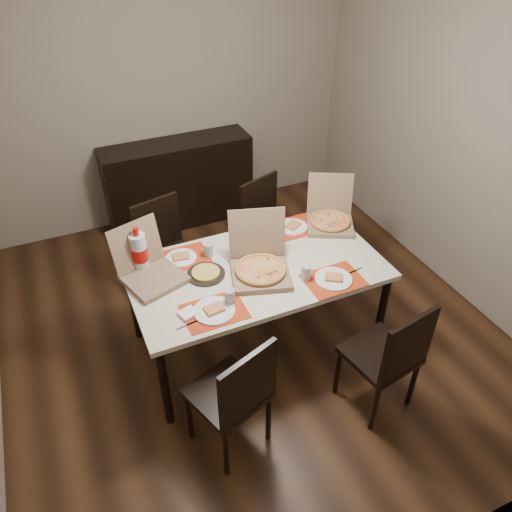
# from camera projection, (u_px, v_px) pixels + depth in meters

# --- Properties ---
(ground) EXTENTS (3.80, 4.00, 0.02)m
(ground) POSITION_uv_depth(u_px,v_px,m) (247.00, 326.00, 4.16)
(ground) COLOR #3C2312
(ground) RESTS_ON ground
(room_walls) EXTENTS (3.84, 4.02, 2.62)m
(room_walls) POSITION_uv_depth(u_px,v_px,m) (220.00, 104.00, 3.43)
(room_walls) COLOR gray
(room_walls) RESTS_ON ground
(sideboard) EXTENTS (1.50, 0.40, 0.90)m
(sideboard) POSITION_uv_depth(u_px,v_px,m) (179.00, 183.00, 5.18)
(sideboard) COLOR black
(sideboard) RESTS_ON ground
(dining_table) EXTENTS (1.80, 1.00, 0.75)m
(dining_table) POSITION_uv_depth(u_px,v_px,m) (256.00, 274.00, 3.61)
(dining_table) COLOR beige
(dining_table) RESTS_ON ground
(chair_near_left) EXTENTS (0.54, 0.54, 0.93)m
(chair_near_left) POSITION_uv_depth(u_px,v_px,m) (235.00, 394.00, 2.97)
(chair_near_left) COLOR black
(chair_near_left) RESTS_ON ground
(chair_near_right) EXTENTS (0.49, 0.49, 0.93)m
(chair_near_right) POSITION_uv_depth(u_px,v_px,m) (389.00, 355.00, 3.22)
(chair_near_right) COLOR black
(chair_near_right) RESTS_ON ground
(chair_far_left) EXTENTS (0.51, 0.51, 0.93)m
(chair_far_left) POSITION_uv_depth(u_px,v_px,m) (166.00, 249.00, 4.15)
(chair_far_left) COLOR black
(chair_far_left) RESTS_ON ground
(chair_far_right) EXTENTS (0.53, 0.53, 0.93)m
(chair_far_right) POSITION_uv_depth(u_px,v_px,m) (268.00, 225.00, 4.44)
(chair_far_right) COLOR black
(chair_far_right) RESTS_ON ground
(setting_near_left) EXTENTS (0.47, 0.30, 0.11)m
(setting_near_left) POSITION_uv_depth(u_px,v_px,m) (215.00, 308.00, 3.20)
(setting_near_left) COLOR red
(setting_near_left) RESTS_ON dining_table
(setting_near_right) EXTENTS (0.46, 0.30, 0.11)m
(setting_near_right) POSITION_uv_depth(u_px,v_px,m) (326.00, 277.00, 3.44)
(setting_near_right) COLOR red
(setting_near_right) RESTS_ON dining_table
(setting_far_left) EXTENTS (0.47, 0.30, 0.11)m
(setting_far_left) POSITION_uv_depth(u_px,v_px,m) (186.00, 256.00, 3.64)
(setting_far_left) COLOR red
(setting_far_left) RESTS_ON dining_table
(setting_far_right) EXTENTS (0.45, 0.30, 0.11)m
(setting_far_right) POSITION_uv_depth(u_px,v_px,m) (288.00, 228.00, 3.93)
(setting_far_right) COLOR red
(setting_far_right) RESTS_ON dining_table
(napkin_loose) EXTENTS (0.16, 0.16, 0.02)m
(napkin_loose) POSITION_uv_depth(u_px,v_px,m) (272.00, 265.00, 3.57)
(napkin_loose) COLOR white
(napkin_loose) RESTS_ON dining_table
(pizza_box_center) EXTENTS (0.51, 0.54, 0.40)m
(pizza_box_center) POSITION_uv_depth(u_px,v_px,m) (260.00, 266.00, 3.48)
(pizza_box_center) COLOR #7A6046
(pizza_box_center) RESTS_ON dining_table
(pizza_box_right) EXTENTS (0.50, 0.52, 0.36)m
(pizza_box_right) POSITION_uv_depth(u_px,v_px,m) (330.00, 218.00, 3.99)
(pizza_box_right) COLOR #7A6046
(pizza_box_right) RESTS_ON dining_table
(pizza_box_left) EXTENTS (0.48, 0.51, 0.37)m
(pizza_box_left) POSITION_uv_depth(u_px,v_px,m) (150.00, 271.00, 3.43)
(pizza_box_left) COLOR #7A6046
(pizza_box_left) RESTS_ON dining_table
(faina_plate) EXTENTS (0.27, 0.27, 0.03)m
(faina_plate) POSITION_uv_depth(u_px,v_px,m) (206.00, 273.00, 3.49)
(faina_plate) COLOR black
(faina_plate) RESTS_ON dining_table
(dip_bowl) EXTENTS (0.17, 0.17, 0.03)m
(dip_bowl) POSITION_uv_depth(u_px,v_px,m) (257.00, 253.00, 3.68)
(dip_bowl) COLOR white
(dip_bowl) RESTS_ON dining_table
(soda_bottle) EXTENTS (0.12, 0.12, 0.35)m
(soda_bottle) POSITION_uv_depth(u_px,v_px,m) (139.00, 253.00, 3.46)
(soda_bottle) COLOR silver
(soda_bottle) RESTS_ON dining_table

